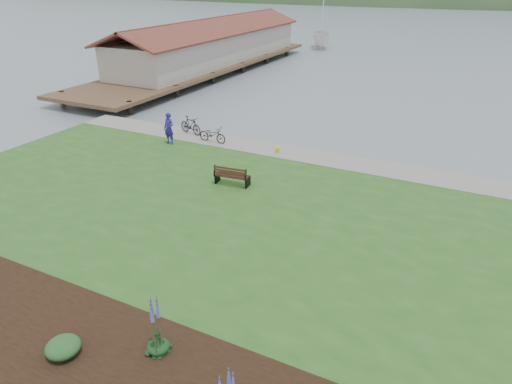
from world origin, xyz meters
TOP-DOWN VIEW (x-y plane):
  - ground at (0.00, 0.00)m, footprint 600.00×600.00m
  - lawn at (0.00, -2.00)m, footprint 34.00×20.00m
  - shoreline_path at (0.00, 6.90)m, footprint 34.00×2.20m
  - pier_pavilion at (-20.00, 27.52)m, footprint 8.00×36.00m
  - park_bench at (-2.95, 1.56)m, footprint 1.72×0.85m
  - person at (-9.18, 5.09)m, footprint 0.83×0.60m
  - bicycle_a at (-7.02, 6.46)m, footprint 0.73×1.88m
  - bicycle_b at (-9.10, 7.20)m, footprint 1.01×1.93m
  - sailboat at (-14.72, 48.23)m, footprint 13.51×13.60m
  - pannier at (-2.77, 6.57)m, footprint 0.27×0.34m
  - echium_4 at (0.58, -8.73)m, footprint 0.62×0.62m
  - shrub_0 at (-1.63, -9.94)m, footprint 0.93×0.93m

SIDE VIEW (x-z plane):
  - ground at x=0.00m, z-range 0.00..0.00m
  - sailboat at x=-14.72m, z-range -13.44..13.44m
  - lawn at x=0.00m, z-range 0.00..0.40m
  - shoreline_path at x=0.00m, z-range 0.40..0.43m
  - pannier at x=-2.77m, z-range 0.40..0.71m
  - shrub_0 at x=-1.63m, z-range 0.44..0.91m
  - bicycle_a at x=-7.02m, z-range 0.40..1.37m
  - park_bench at x=-2.95m, z-range 0.40..1.43m
  - bicycle_b at x=-9.10m, z-range 0.40..1.52m
  - echium_4 at x=0.58m, z-range 0.29..2.39m
  - person at x=-9.18m, z-range 0.40..2.61m
  - pier_pavilion at x=-20.00m, z-range -0.06..5.34m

